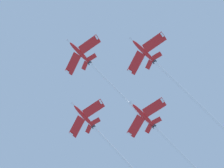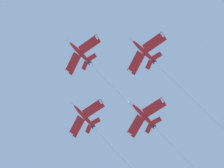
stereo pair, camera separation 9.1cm
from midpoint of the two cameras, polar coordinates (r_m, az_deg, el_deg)
name	(u,v)px [view 1 (the left image)]	position (r m, az deg, el deg)	size (l,w,h in m)	color
jet_lead	(97,70)	(183.25, -1.87, 1.74)	(20.13, 45.48, 22.58)	red
jet_left_wing	(168,75)	(174.74, 6.92, 1.13)	(20.11, 48.45, 24.92)	red
jet_right_wing	(100,134)	(184.83, -1.43, -6.14)	(20.12, 43.22, 22.78)	red
jet_slot	(163,135)	(178.14, 6.29, -6.27)	(20.13, 44.22, 21.64)	red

